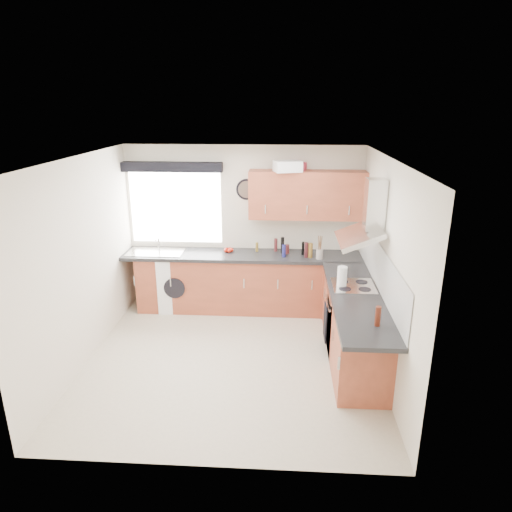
# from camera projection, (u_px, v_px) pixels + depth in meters

# --- Properties ---
(ground_plane) EXTENTS (3.60, 3.60, 0.00)m
(ground_plane) POSITION_uv_depth(u_px,v_px,m) (232.00, 359.00, 5.77)
(ground_plane) COLOR beige
(ceiling) EXTENTS (3.60, 3.60, 0.02)m
(ceiling) POSITION_uv_depth(u_px,v_px,m) (228.00, 159.00, 4.97)
(ceiling) COLOR white
(ceiling) RESTS_ON wall_back
(wall_back) EXTENTS (3.60, 0.02, 2.50)m
(wall_back) POSITION_uv_depth(u_px,v_px,m) (244.00, 227.00, 7.07)
(wall_back) COLOR silver
(wall_back) RESTS_ON ground_plane
(wall_front) EXTENTS (3.60, 0.02, 2.50)m
(wall_front) POSITION_uv_depth(u_px,v_px,m) (205.00, 342.00, 3.66)
(wall_front) COLOR silver
(wall_front) RESTS_ON ground_plane
(wall_left) EXTENTS (0.02, 3.60, 2.50)m
(wall_left) POSITION_uv_depth(u_px,v_px,m) (81.00, 263.00, 5.47)
(wall_left) COLOR silver
(wall_left) RESTS_ON ground_plane
(wall_right) EXTENTS (0.02, 3.60, 2.50)m
(wall_right) POSITION_uv_depth(u_px,v_px,m) (385.00, 270.00, 5.26)
(wall_right) COLOR silver
(wall_right) RESTS_ON ground_plane
(window) EXTENTS (1.40, 0.02, 1.10)m
(window) POSITION_uv_depth(u_px,v_px,m) (176.00, 207.00, 7.03)
(window) COLOR white
(window) RESTS_ON wall_back
(window_blind) EXTENTS (1.50, 0.18, 0.14)m
(window_blind) POSITION_uv_depth(u_px,v_px,m) (172.00, 167.00, 6.74)
(window_blind) COLOR black
(window_blind) RESTS_ON wall_back
(splashback) EXTENTS (0.01, 3.00, 0.54)m
(splashback) POSITION_uv_depth(u_px,v_px,m) (379.00, 267.00, 5.57)
(splashback) COLOR white
(splashback) RESTS_ON wall_right
(base_cab_back) EXTENTS (3.00, 0.58, 0.86)m
(base_cab_back) POSITION_uv_depth(u_px,v_px,m) (236.00, 283.00, 7.06)
(base_cab_back) COLOR brown
(base_cab_back) RESTS_ON ground_plane
(base_cab_corner) EXTENTS (0.60, 0.60, 0.86)m
(base_cab_corner) POSITION_uv_depth(u_px,v_px,m) (340.00, 286.00, 6.96)
(base_cab_corner) COLOR brown
(base_cab_corner) RESTS_ON ground_plane
(base_cab_right) EXTENTS (0.58, 2.10, 0.86)m
(base_cab_right) POSITION_uv_depth(u_px,v_px,m) (353.00, 327.00, 5.68)
(base_cab_right) COLOR brown
(base_cab_right) RESTS_ON ground_plane
(worktop_back) EXTENTS (3.60, 0.62, 0.05)m
(worktop_back) POSITION_uv_depth(u_px,v_px,m) (242.00, 255.00, 6.90)
(worktop_back) COLOR black
(worktop_back) RESTS_ON base_cab_back
(worktop_right) EXTENTS (0.62, 2.42, 0.05)m
(worktop_right) POSITION_uv_depth(u_px,v_px,m) (357.00, 298.00, 5.40)
(worktop_right) COLOR black
(worktop_right) RESTS_ON base_cab_right
(sink) EXTENTS (0.84, 0.46, 0.10)m
(sink) POSITION_uv_depth(u_px,v_px,m) (156.00, 250.00, 6.96)
(sink) COLOR silver
(sink) RESTS_ON worktop_back
(oven) EXTENTS (0.56, 0.58, 0.85)m
(oven) POSITION_uv_depth(u_px,v_px,m) (351.00, 322.00, 5.83)
(oven) COLOR black
(oven) RESTS_ON ground_plane
(hob_plate) EXTENTS (0.52, 0.52, 0.01)m
(hob_plate) POSITION_uv_depth(u_px,v_px,m) (353.00, 286.00, 5.67)
(hob_plate) COLOR silver
(hob_plate) RESTS_ON worktop_right
(extractor_hood) EXTENTS (0.52, 0.78, 0.66)m
(extractor_hood) POSITION_uv_depth(u_px,v_px,m) (367.00, 219.00, 5.39)
(extractor_hood) COLOR silver
(extractor_hood) RESTS_ON wall_right
(upper_cabinets) EXTENTS (1.70, 0.35, 0.70)m
(upper_cabinets) POSITION_uv_depth(u_px,v_px,m) (307.00, 195.00, 6.67)
(upper_cabinets) COLOR brown
(upper_cabinets) RESTS_ON wall_back
(washing_machine) EXTENTS (0.67, 0.66, 0.88)m
(washing_machine) POSITION_uv_depth(u_px,v_px,m) (179.00, 281.00, 7.12)
(washing_machine) COLOR white
(washing_machine) RESTS_ON ground_plane
(wall_clock) EXTENTS (0.32, 0.04, 0.32)m
(wall_clock) POSITION_uv_depth(u_px,v_px,m) (247.00, 190.00, 6.86)
(wall_clock) COLOR black
(wall_clock) RESTS_ON wall_back
(casserole) EXTENTS (0.43, 0.36, 0.15)m
(casserole) POSITION_uv_depth(u_px,v_px,m) (288.00, 166.00, 6.46)
(casserole) COLOR white
(casserole) RESTS_ON upper_cabinets
(storage_box) EXTENTS (0.27, 0.24, 0.11)m
(storage_box) POSITION_uv_depth(u_px,v_px,m) (298.00, 166.00, 6.62)
(storage_box) COLOR #C83049
(storage_box) RESTS_ON upper_cabinets
(utensil_pot) EXTENTS (0.11, 0.11, 0.14)m
(utensil_pot) POSITION_uv_depth(u_px,v_px,m) (319.00, 254.00, 6.66)
(utensil_pot) COLOR gray
(utensil_pot) RESTS_ON worktop_back
(kitchen_roll) EXTENTS (0.15, 0.15, 0.26)m
(kitchen_roll) POSITION_uv_depth(u_px,v_px,m) (342.00, 277.00, 5.62)
(kitchen_roll) COLOR white
(kitchen_roll) RESTS_ON worktop_right
(tomato_cluster) EXTENTS (0.15, 0.15, 0.06)m
(tomato_cluster) POSITION_uv_depth(u_px,v_px,m) (229.00, 250.00, 6.99)
(tomato_cluster) COLOR #B91B0C
(tomato_cluster) RESTS_ON worktop_back
(jar_0) EXTENTS (0.04, 0.04, 0.20)m
(jar_0) POSITION_uv_depth(u_px,v_px,m) (303.00, 248.00, 6.83)
(jar_0) COLOR black
(jar_0) RESTS_ON worktop_back
(jar_1) EXTENTS (0.05, 0.05, 0.19)m
(jar_1) POSITION_uv_depth(u_px,v_px,m) (284.00, 251.00, 6.73)
(jar_1) COLOR navy
(jar_1) RESTS_ON worktop_back
(jar_2) EXTENTS (0.04, 0.04, 0.10)m
(jar_2) POSITION_uv_depth(u_px,v_px,m) (310.00, 254.00, 6.75)
(jar_2) COLOR #561E20
(jar_2) RESTS_ON worktop_back
(jar_3) EXTENTS (0.06, 0.06, 0.23)m
(jar_3) POSITION_uv_depth(u_px,v_px,m) (306.00, 250.00, 6.70)
(jar_3) COLOR #3A1418
(jar_3) RESTS_ON worktop_back
(jar_4) EXTENTS (0.07, 0.07, 0.22)m
(jar_4) POSITION_uv_depth(u_px,v_px,m) (310.00, 250.00, 6.70)
(jar_4) COLOR brown
(jar_4) RESTS_ON worktop_back
(jar_5) EXTENTS (0.04, 0.04, 0.14)m
(jar_5) POSITION_uv_depth(u_px,v_px,m) (257.00, 247.00, 6.99)
(jar_5) COLOR brown
(jar_5) RESTS_ON worktop_back
(jar_6) EXTENTS (0.05, 0.05, 0.20)m
(jar_6) POSITION_uv_depth(u_px,v_px,m) (276.00, 245.00, 6.99)
(jar_6) COLOR #501C1F
(jar_6) RESTS_ON worktop_back
(jar_7) EXTENTS (0.05, 0.05, 0.25)m
(jar_7) POSITION_uv_depth(u_px,v_px,m) (282.00, 245.00, 6.90)
(jar_7) COLOR black
(jar_7) RESTS_ON worktop_back
(jar_8) EXTENTS (0.07, 0.07, 0.14)m
(jar_8) POSITION_uv_depth(u_px,v_px,m) (287.00, 249.00, 6.89)
(jar_8) COLOR #511D1E
(jar_8) RESTS_ON worktop_back
(bottle_0) EXTENTS (0.06, 0.06, 0.21)m
(bottle_0) POSITION_uv_depth(u_px,v_px,m) (378.00, 316.00, 4.64)
(bottle_0) COLOR #511D11
(bottle_0) RESTS_ON worktop_right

